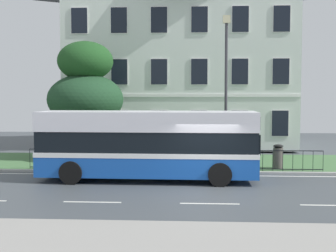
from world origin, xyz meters
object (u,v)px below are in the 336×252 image
at_px(evergreen_tree, 86,109).
at_px(litter_bin, 278,156).
at_px(georgian_townhouse, 181,59).
at_px(single_decker_bus, 148,144).
at_px(street_lamp_post, 226,82).

xyz_separation_m(evergreen_tree, litter_bin, (10.16, -3.31, -2.16)).
distance_m(georgian_townhouse, litter_bin, 13.55).
bearing_deg(single_decker_bus, evergreen_tree, 125.48).
xyz_separation_m(single_decker_bus, street_lamp_post, (3.50, 2.69, 2.72)).
relative_size(georgian_townhouse, single_decker_bus, 1.67).
relative_size(single_decker_bus, litter_bin, 7.96).
height_order(street_lamp_post, litter_bin, street_lamp_post).
height_order(single_decker_bus, litter_bin, single_decker_bus).
height_order(single_decker_bus, street_lamp_post, street_lamp_post).
relative_size(evergreen_tree, street_lamp_post, 0.90).
bearing_deg(litter_bin, evergreen_tree, 161.95).
xyz_separation_m(street_lamp_post, litter_bin, (2.53, 0.02, -3.58)).
distance_m(georgian_townhouse, evergreen_tree, 10.08).
xyz_separation_m(georgian_townhouse, street_lamp_post, (2.48, -11.28, -2.03)).
height_order(evergreen_tree, single_decker_bus, evergreen_tree).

